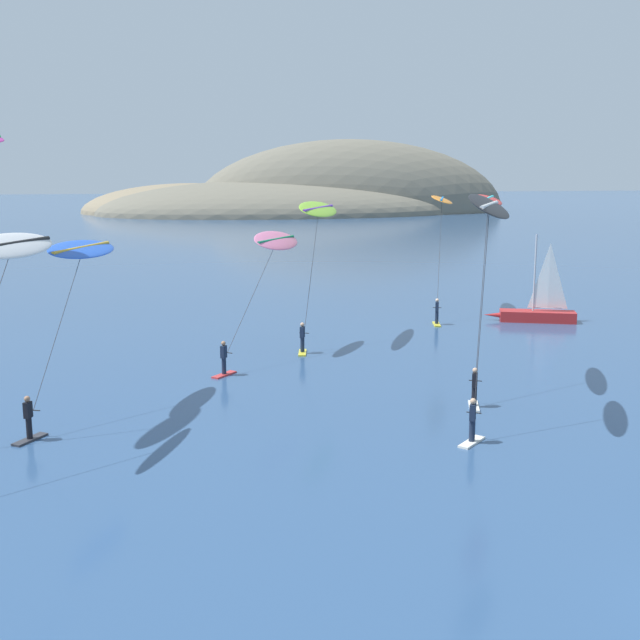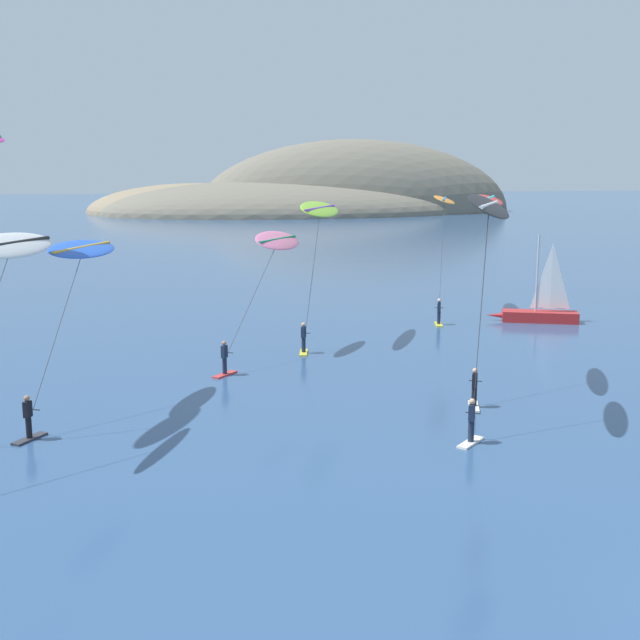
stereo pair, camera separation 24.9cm
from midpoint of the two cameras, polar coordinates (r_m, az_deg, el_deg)
headland_island at (r=179.00m, az=-1.20°, el=7.65°), size 94.37×53.92×31.96m
sailboat_near at (r=54.22m, az=15.19°, el=0.55°), size 5.87×3.01×5.70m
kitesurfer_blue at (r=34.23m, az=-16.58°, el=4.03°), size 4.11×7.56×7.02m
kitesurfer_white at (r=28.63m, az=-21.32°, el=3.63°), size 3.91×7.87×7.82m
kitesurfer_orange at (r=55.83m, az=8.94°, el=7.93°), size 3.96×8.56×8.09m
kitesurfer_black at (r=31.03m, az=12.07°, el=6.84°), size 3.90×5.51×9.02m
kitesurfer_lime at (r=45.47m, az=0.10°, el=7.34°), size 4.10×6.84×8.11m
kitesurfer_pink at (r=43.00m, az=-3.14°, el=5.04°), size 5.85×7.83×6.61m
kitesurfer_red at (r=36.70m, az=12.04°, el=7.23°), size 3.93×6.84×8.81m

